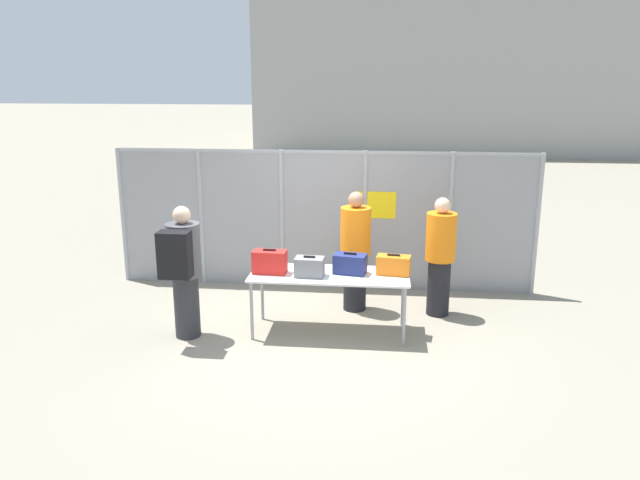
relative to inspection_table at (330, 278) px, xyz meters
The scene contains 12 objects.
ground_plane 0.78m from the inspection_table, 158.25° to the right, with size 120.00×120.00×0.00m, color gray.
fence_section 1.81m from the inspection_table, 98.31° to the left, with size 6.34×0.07×2.10m.
inspection_table is the anchor object (origin of this frame).
suitcase_red 0.77m from the inspection_table, behind, with size 0.42×0.23×0.31m.
suitcase_grey 0.32m from the inspection_table, 154.38° to the right, with size 0.36×0.25×0.26m.
suitcase_navy 0.31m from the inspection_table, 12.31° to the left, with size 0.43×0.30×0.27m.
suitcase_orange 0.81m from the inspection_table, ahead, with size 0.43×0.26×0.26m.
traveler_hooded 1.80m from the inspection_table, 168.42° to the right, with size 0.41×0.64×1.66m.
security_worker_near 0.90m from the inspection_table, 71.83° to the left, with size 0.41×0.41×1.66m.
security_worker_far 1.62m from the inspection_table, 28.69° to the left, with size 0.40×0.40×1.62m.
utility_trailer 3.20m from the inspection_table, 86.26° to the left, with size 3.36×1.92×0.71m.
distant_hangar 23.92m from the inspection_table, 80.18° to the left, with size 17.49×11.79×7.25m.
Camera 1 is at (0.92, -7.25, 3.18)m, focal length 35.00 mm.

